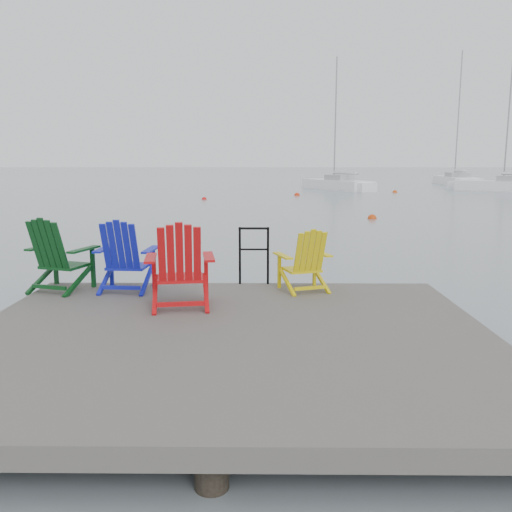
{
  "coord_description": "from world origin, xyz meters",
  "views": [
    {
      "loc": [
        0.37,
        -5.89,
        2.42
      ],
      "look_at": [
        0.28,
        2.99,
        0.85
      ],
      "focal_mm": 38.0,
      "sensor_mm": 36.0,
      "label": 1
    }
  ],
  "objects_px": {
    "chair_yellow": "(305,260)",
    "sailboat_mid": "(456,181)",
    "buoy_b": "(204,199)",
    "buoy_c": "(395,193)",
    "sailboat_near": "(337,185)",
    "sailboat_far": "(509,187)",
    "chair_red": "(180,265)",
    "buoy_d": "(297,195)",
    "chair_green": "(58,254)",
    "chair_blue": "(125,256)",
    "handrail": "(254,250)",
    "buoy_a": "(372,219)"
  },
  "relations": [
    {
      "from": "handrail",
      "to": "sailboat_near",
      "type": "height_order",
      "value": "sailboat_near"
    },
    {
      "from": "chair_green",
      "to": "chair_yellow",
      "type": "bearing_deg",
      "value": 17.8
    },
    {
      "from": "chair_green",
      "to": "handrail",
      "type": "bearing_deg",
      "value": 27.03
    },
    {
      "from": "chair_red",
      "to": "buoy_c",
      "type": "distance_m",
      "value": 36.87
    },
    {
      "from": "chair_red",
      "to": "sailboat_near",
      "type": "xyz_separation_m",
      "value": [
        7.49,
        39.66,
        -0.71
      ]
    },
    {
      "from": "chair_green",
      "to": "sailboat_near",
      "type": "xyz_separation_m",
      "value": [
        9.43,
        38.74,
        -0.69
      ]
    },
    {
      "from": "buoy_a",
      "to": "chair_blue",
      "type": "bearing_deg",
      "value": -114.1
    },
    {
      "from": "chair_red",
      "to": "sailboat_mid",
      "type": "relative_size",
      "value": 0.08
    },
    {
      "from": "chair_blue",
      "to": "sailboat_far",
      "type": "height_order",
      "value": "sailboat_far"
    },
    {
      "from": "buoy_c",
      "to": "buoy_d",
      "type": "relative_size",
      "value": 0.92
    },
    {
      "from": "sailboat_mid",
      "to": "buoy_b",
      "type": "relative_size",
      "value": 43.05
    },
    {
      "from": "handrail",
      "to": "sailboat_mid",
      "type": "xyz_separation_m",
      "value": [
        20.16,
        48.19,
        -0.69
      ]
    },
    {
      "from": "chair_red",
      "to": "buoy_b",
      "type": "relative_size",
      "value": 3.58
    },
    {
      "from": "chair_red",
      "to": "handrail",
      "type": "bearing_deg",
      "value": 47.55
    },
    {
      "from": "chair_green",
      "to": "buoy_b",
      "type": "xyz_separation_m",
      "value": [
        -0.62,
        26.44,
        -1.05
      ]
    },
    {
      "from": "buoy_c",
      "to": "buoy_d",
      "type": "xyz_separation_m",
      "value": [
        -7.78,
        -3.67,
        0.0
      ]
    },
    {
      "from": "chair_red",
      "to": "buoy_b",
      "type": "bearing_deg",
      "value": 86.97
    },
    {
      "from": "buoy_a",
      "to": "buoy_b",
      "type": "distance_m",
      "value": 14.17
    },
    {
      "from": "chair_green",
      "to": "buoy_b",
      "type": "height_order",
      "value": "chair_green"
    },
    {
      "from": "chair_red",
      "to": "buoy_d",
      "type": "relative_size",
      "value": 2.78
    },
    {
      "from": "chair_blue",
      "to": "sailboat_mid",
      "type": "xyz_separation_m",
      "value": [
        22.06,
        48.68,
        -0.68
      ]
    },
    {
      "from": "sailboat_mid",
      "to": "buoy_c",
      "type": "distance_m",
      "value": 17.51
    },
    {
      "from": "chair_yellow",
      "to": "buoy_b",
      "type": "xyz_separation_m",
      "value": [
        -4.28,
        26.42,
        -0.97
      ]
    },
    {
      "from": "sailboat_mid",
      "to": "sailboat_far",
      "type": "relative_size",
      "value": 1.23
    },
    {
      "from": "handrail",
      "to": "chair_yellow",
      "type": "bearing_deg",
      "value": -31.39
    },
    {
      "from": "buoy_b",
      "to": "chair_blue",
      "type": "bearing_deg",
      "value": -86.51
    },
    {
      "from": "buoy_b",
      "to": "sailboat_mid",
      "type": "bearing_deg",
      "value": 43.2
    },
    {
      "from": "chair_blue",
      "to": "chair_red",
      "type": "distance_m",
      "value": 1.32
    },
    {
      "from": "handrail",
      "to": "chair_green",
      "type": "height_order",
      "value": "chair_green"
    },
    {
      "from": "chair_yellow",
      "to": "buoy_c",
      "type": "xyz_separation_m",
      "value": [
        9.63,
        34.13,
        -0.97
      ]
    },
    {
      "from": "chair_green",
      "to": "chair_yellow",
      "type": "distance_m",
      "value": 3.66
    },
    {
      "from": "sailboat_near",
      "to": "sailboat_mid",
      "type": "relative_size",
      "value": 0.82
    },
    {
      "from": "handrail",
      "to": "buoy_b",
      "type": "height_order",
      "value": "handrail"
    },
    {
      "from": "chair_blue",
      "to": "chair_yellow",
      "type": "xyz_separation_m",
      "value": [
        2.66,
        0.02,
        -0.07
      ]
    },
    {
      "from": "sailboat_near",
      "to": "sailboat_far",
      "type": "bearing_deg",
      "value": -37.54
    },
    {
      "from": "buoy_b",
      "to": "buoy_c",
      "type": "height_order",
      "value": "buoy_c"
    },
    {
      "from": "chair_red",
      "to": "buoy_d",
      "type": "height_order",
      "value": "chair_red"
    },
    {
      "from": "chair_yellow",
      "to": "buoy_a",
      "type": "bearing_deg",
      "value": 56.39
    },
    {
      "from": "chair_red",
      "to": "chair_yellow",
      "type": "height_order",
      "value": "chair_red"
    },
    {
      "from": "chair_red",
      "to": "buoy_c",
      "type": "relative_size",
      "value": 3.01
    },
    {
      "from": "chair_red",
      "to": "buoy_c",
      "type": "bearing_deg",
      "value": 63.69
    },
    {
      "from": "chair_blue",
      "to": "chair_yellow",
      "type": "height_order",
      "value": "chair_blue"
    },
    {
      "from": "chair_green",
      "to": "sailboat_far",
      "type": "xyz_separation_m",
      "value": [
        22.85,
        36.03,
        -0.69
      ]
    },
    {
      "from": "sailboat_near",
      "to": "sailboat_far",
      "type": "relative_size",
      "value": 1.02
    },
    {
      "from": "handrail",
      "to": "buoy_c",
      "type": "distance_m",
      "value": 35.24
    },
    {
      "from": "sailboat_far",
      "to": "buoy_b",
      "type": "height_order",
      "value": "sailboat_far"
    },
    {
      "from": "buoy_b",
      "to": "buoy_c",
      "type": "relative_size",
      "value": 0.84
    },
    {
      "from": "sailboat_near",
      "to": "buoy_a",
      "type": "distance_m",
      "value": 23.86
    },
    {
      "from": "chair_yellow",
      "to": "sailboat_mid",
      "type": "height_order",
      "value": "sailboat_mid"
    },
    {
      "from": "buoy_b",
      "to": "chair_red",
      "type": "bearing_deg",
      "value": -84.65
    }
  ]
}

